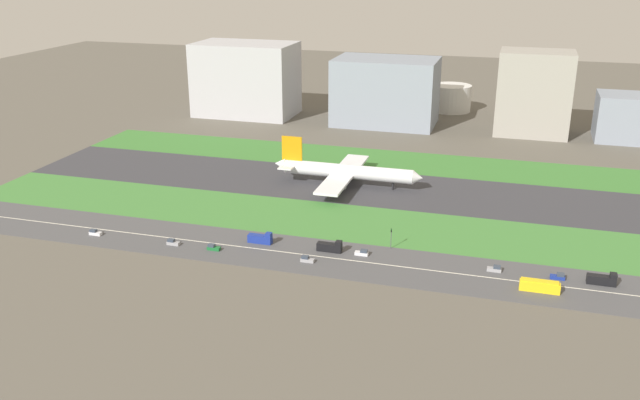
{
  "coord_description": "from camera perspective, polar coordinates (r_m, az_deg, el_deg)",
  "views": [
    {
      "loc": [
        69.73,
        -269.18,
        94.73
      ],
      "look_at": [
        1.08,
        -36.5,
        6.0
      ],
      "focal_mm": 38.35,
      "sensor_mm": 36.0,
      "label": 1
    }
  ],
  "objects": [
    {
      "name": "truck_1",
      "position": [
        235.86,
        -4.97,
        -3.23
      ],
      "size": [
        8.4,
        2.5,
        4.0
      ],
      "color": "navy",
      "rests_on": "highway"
    },
    {
      "name": "traffic_light",
      "position": [
        230.83,
        5.95,
        -3.09
      ],
      "size": [
        0.36,
        0.5,
        7.2
      ],
      "color": "#4C4C51",
      "rests_on": "highway"
    },
    {
      "name": "car_3",
      "position": [
        221.47,
        -1.1,
        -4.97
      ],
      "size": [
        4.4,
        1.8,
        2.0
      ],
      "rotation": [
        0.0,
        0.0,
        3.14
      ],
      "color": "#99999E",
      "rests_on": "highway"
    },
    {
      "name": "car_0",
      "position": [
        254.57,
        -18.26,
        -2.6
      ],
      "size": [
        4.4,
        1.8,
        2.0
      ],
      "rotation": [
        0.0,
        0.0,
        3.14
      ],
      "color": "silver",
      "rests_on": "highway"
    },
    {
      "name": "grass_median_south",
      "position": [
        256.69,
        -0.52,
        -1.55
      ],
      "size": [
        280.0,
        36.0,
        0.1
      ],
      "primitive_type": "cube",
      "color": "#427F38",
      "rests_on": "ground_plane"
    },
    {
      "name": "car_1",
      "position": [
        221.98,
        14.39,
        -5.59
      ],
      "size": [
        4.4,
        1.8,
        2.0
      ],
      "color": "#99999E",
      "rests_on": "highway"
    },
    {
      "name": "airliner",
      "position": [
        291.56,
        2.02,
        2.41
      ],
      "size": [
        65.0,
        56.0,
        19.7
      ],
      "color": "white",
      "rests_on": "runway"
    },
    {
      "name": "highway_centerline",
      "position": [
        228.69,
        -2.86,
        -4.38
      ],
      "size": [
        266.0,
        0.5,
        0.01
      ],
      "primitive_type": "cube",
      "color": "silver",
      "rests_on": "highway"
    },
    {
      "name": "truck_0",
      "position": [
        223.59,
        22.5,
        -6.15
      ],
      "size": [
        8.4,
        2.5,
        4.0
      ],
      "color": "black",
      "rests_on": "highway"
    },
    {
      "name": "terminal_building",
      "position": [
        421.52,
        -6.19,
        9.99
      ],
      "size": [
        58.97,
        36.31,
        43.31
      ],
      "primitive_type": "cube",
      "color": "#B2B2B7",
      "rests_on": "ground_plane"
    },
    {
      "name": "bus_0",
      "position": [
        212.85,
        17.86,
        -6.84
      ],
      "size": [
        11.6,
        2.5,
        3.5
      ],
      "rotation": [
        0.0,
        0.0,
        3.14
      ],
      "color": "yellow",
      "rests_on": "highway"
    },
    {
      "name": "car_5",
      "position": [
        239.2,
        -12.19,
        -3.48
      ],
      "size": [
        4.4,
        1.8,
        2.0
      ],
      "rotation": [
        0.0,
        0.0,
        3.14
      ],
      "color": "#99999E",
      "rests_on": "highway"
    },
    {
      "name": "ground_plane",
      "position": [
        293.75,
        1.81,
        1.27
      ],
      "size": [
        800.0,
        800.0,
        0.0
      ],
      "primitive_type": "plane",
      "color": "#5B564C"
    },
    {
      "name": "truck_2",
      "position": [
        228.57,
        0.86,
        -3.94
      ],
      "size": [
        8.4,
        2.5,
        4.0
      ],
      "color": "black",
      "rests_on": "highway"
    },
    {
      "name": "grass_median_north",
      "position": [
        331.72,
        3.62,
        3.47
      ],
      "size": [
        280.0,
        36.0,
        0.1
      ],
      "primitive_type": "cube",
      "color": "#3D7A33",
      "rests_on": "ground_plane"
    },
    {
      "name": "car_2",
      "position": [
        232.72,
        -8.9,
        -3.94
      ],
      "size": [
        4.4,
        1.8,
        2.0
      ],
      "rotation": [
        0.0,
        0.0,
        3.14
      ],
      "color": "#19662D",
      "rests_on": "highway"
    },
    {
      "name": "runway",
      "position": [
        293.74,
        1.81,
        1.28
      ],
      "size": [
        280.0,
        46.0,
        0.1
      ],
      "primitive_type": "cube",
      "color": "#38383D",
      "rests_on": "ground_plane"
    },
    {
      "name": "fuel_tank_centre",
      "position": [
        438.74,
        10.89,
        8.35
      ],
      "size": [
        24.43,
        24.43,
        16.32
      ],
      "primitive_type": "cylinder",
      "color": "silver",
      "rests_on": "ground_plane"
    },
    {
      "name": "highway",
      "position": [
        228.72,
        -2.86,
        -4.39
      ],
      "size": [
        280.0,
        28.0,
        0.1
      ],
      "primitive_type": "cube",
      "color": "#4C4C4F",
      "rests_on": "ground_plane"
    },
    {
      "name": "cargo_warehouse",
      "position": [
        396.81,
        25.16,
        6.18
      ],
      "size": [
        44.03,
        26.42,
        24.39
      ],
      "primitive_type": "cube",
      "color": "gray",
      "rests_on": "ground_plane"
    },
    {
      "name": "car_6",
      "position": [
        226.45,
        3.54,
        -4.42
      ],
      "size": [
        4.4,
        1.8,
        2.0
      ],
      "color": "silver",
      "rests_on": "highway"
    },
    {
      "name": "hangar_building",
      "position": [
        397.54,
        5.5,
        8.99
      ],
      "size": [
        57.72,
        37.1,
        37.67
      ],
      "primitive_type": "cube",
      "color": "gray",
      "rests_on": "ground_plane"
    },
    {
      "name": "fuel_tank_west",
      "position": [
        442.99,
        6.95,
        8.4
      ],
      "size": [
        22.09,
        22.09,
        12.16
      ],
      "primitive_type": "cylinder",
      "color": "silver",
      "rests_on": "ground_plane"
    },
    {
      "name": "office_tower",
      "position": [
        389.99,
        17.42,
        8.51
      ],
      "size": [
        38.53,
        27.77,
        44.99
      ],
      "primitive_type": "cube",
      "color": "#9E998E",
      "rests_on": "ground_plane"
    },
    {
      "name": "car_4",
      "position": [
        222.61,
        19.27,
        -6.05
      ],
      "size": [
        4.4,
        1.8,
        2.0
      ],
      "color": "navy",
      "rests_on": "highway"
    }
  ]
}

